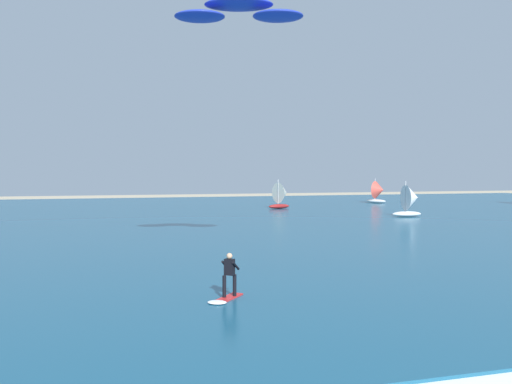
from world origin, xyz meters
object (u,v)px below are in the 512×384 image
kitesurfer (227,283)px  sailboat_trailing (282,195)px  kite (239,12)px  sailboat_mid_right (379,192)px  sailboat_far_right (411,200)px

kitesurfer → sailboat_trailing: (18.43, 46.56, 1.09)m
kite → sailboat_trailing: kite is taller
kitesurfer → sailboat_mid_right: (36.07, 53.57, 1.08)m
kite → sailboat_far_right: (23.94, 20.96, -11.60)m
kitesurfer → kite: bearing=72.6°
sailboat_mid_right → kitesurfer: bearing=-124.0°
kitesurfer → sailboat_far_right: bearing=48.6°
kitesurfer → sailboat_mid_right: size_ratio=0.50×
sailboat_trailing → sailboat_mid_right: bearing=21.7°
kite → sailboat_mid_right: 56.28m
sailboat_far_right → sailboat_trailing: 18.17m
sailboat_far_right → sailboat_mid_right: bearing=68.4°
sailboat_far_right → kitesurfer: bearing=-131.4°
sailboat_trailing → sailboat_far_right: bearing=-62.1°
sailboat_trailing → sailboat_mid_right: sailboat_trailing is taller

